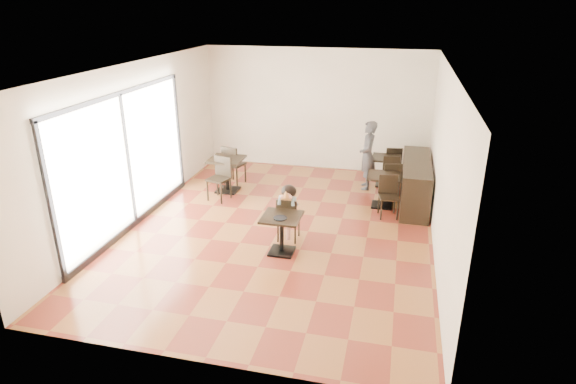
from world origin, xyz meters
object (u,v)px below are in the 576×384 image
(child_table, at_px, (282,234))
(cafe_table_left, at_px, (227,175))
(child, at_px, (289,213))
(chair_mid_b, at_px, (389,197))
(adult_patron, at_px, (368,155))
(cafe_table_back, at_px, (386,171))
(chair_mid_a, at_px, (391,180))
(chair_back_b, at_px, (391,176))
(child_chair, at_px, (289,218))
(chair_back_a, at_px, (393,163))
(chair_left_a, at_px, (234,164))
(cafe_table_mid, at_px, (383,191))
(chair_left_b, at_px, (219,179))

(child_table, height_order, cafe_table_left, cafe_table_left)
(child, height_order, chair_mid_b, child)
(adult_patron, bearing_deg, chair_mid_b, 13.23)
(cafe_table_back, relative_size, chair_mid_a, 0.82)
(child_table, relative_size, cafe_table_back, 1.00)
(cafe_table_left, relative_size, chair_back_b, 0.94)
(child_chair, distance_m, child, 0.11)
(chair_back_a, relative_size, chair_back_b, 1.00)
(chair_mid_a, distance_m, chair_left_a, 3.85)
(cafe_table_back, bearing_deg, cafe_table_left, -160.93)
(cafe_table_left, distance_m, chair_mid_b, 3.90)
(child_chair, distance_m, chair_mid_a, 3.17)
(cafe_table_mid, bearing_deg, adult_patron, 112.87)
(child_chair, xyz_separation_m, chair_back_b, (1.82, 2.85, 0.00))
(child, bearing_deg, chair_left_b, 142.11)
(cafe_table_mid, bearing_deg, chair_left_a, 170.39)
(cafe_table_mid, distance_m, chair_back_b, 0.82)
(chair_mid_b, bearing_deg, child_chair, -153.05)
(chair_mid_b, xyz_separation_m, chair_left_a, (-3.84, 1.18, 0.05))
(chair_mid_b, bearing_deg, child_table, -144.13)
(cafe_table_left, relative_size, chair_back_a, 0.94)
(child_chair, xyz_separation_m, cafe_table_back, (1.68, 3.40, -0.07))
(chair_mid_b, distance_m, chair_left_a, 4.02)
(cafe_table_back, xyz_separation_m, chair_back_a, (0.15, 0.50, 0.07))
(chair_left_b, xyz_separation_m, chair_back_b, (3.85, 1.28, -0.06))
(child_chair, relative_size, chair_left_b, 0.89)
(chair_mid_a, bearing_deg, cafe_table_mid, 62.27)
(adult_patron, relative_size, chair_mid_b, 1.88)
(chair_mid_a, relative_size, chair_mid_b, 1.00)
(child_table, relative_size, chair_left_b, 0.74)
(child, xyz_separation_m, chair_left_a, (-2.02, 2.67, -0.06))
(child_chair, xyz_separation_m, adult_patron, (1.23, 3.10, 0.40))
(chair_back_a, bearing_deg, cafe_table_mid, 78.21)
(cafe_table_left, relative_size, chair_mid_b, 0.93)
(cafe_table_back, bearing_deg, child_chair, -116.21)
(cafe_table_back, relative_size, chair_left_a, 0.74)
(chair_left_b, relative_size, chair_back_a, 1.13)
(child_chair, distance_m, chair_back_a, 4.31)
(cafe_table_back, distance_m, chair_back_a, 0.53)
(child, height_order, chair_back_b, child)
(adult_patron, bearing_deg, chair_mid_a, 42.57)
(chair_mid_b, height_order, chair_left_b, chair_left_b)
(chair_back_a, distance_m, chair_back_b, 1.05)
(child, relative_size, chair_left_b, 1.11)
(child_table, xyz_separation_m, chair_mid_b, (1.82, 2.05, 0.08))
(cafe_table_back, bearing_deg, chair_back_a, 73.46)
(child_table, distance_m, cafe_table_mid, 3.09)
(cafe_table_mid, bearing_deg, child_chair, -129.21)
(chair_mid_a, height_order, chair_left_a, chair_left_a)
(child, xyz_separation_m, chair_mid_b, (1.82, 1.50, -0.11))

